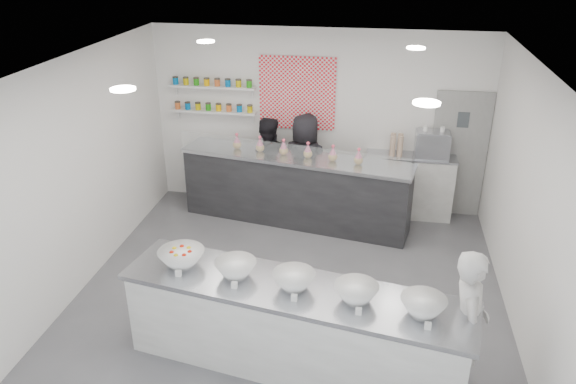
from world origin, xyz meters
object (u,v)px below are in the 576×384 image
(back_bar, at_px, (295,190))
(woman_prep, at_px, (467,325))
(espresso_machine, at_px, (432,145))
(staff_left, at_px, (267,165))
(prep_counter, at_px, (294,327))
(espresso_ledge, at_px, (409,186))
(staff_right, at_px, (305,165))

(back_bar, xyz_separation_m, woman_prep, (2.25, -3.40, 0.25))
(espresso_machine, height_order, staff_left, staff_left)
(woman_prep, height_order, staff_left, woman_prep)
(woman_prep, distance_m, staff_left, 4.70)
(espresso_machine, xyz_separation_m, woman_prep, (0.15, -3.96, -0.45))
(prep_counter, relative_size, espresso_ledge, 2.58)
(back_bar, xyz_separation_m, espresso_machine, (2.10, 0.56, 0.69))
(prep_counter, xyz_separation_m, espresso_ledge, (1.29, 3.89, 0.03))
(espresso_ledge, height_order, staff_left, staff_left)
(prep_counter, distance_m, back_bar, 3.38)
(prep_counter, distance_m, woman_prep, 1.77)
(prep_counter, relative_size, staff_left, 2.26)
(prep_counter, bearing_deg, staff_left, 115.87)
(espresso_ledge, bearing_deg, back_bar, -162.87)
(back_bar, distance_m, espresso_ledge, 1.89)
(staff_left, xyz_separation_m, staff_right, (0.64, 0.00, 0.04))
(espresso_ledge, xyz_separation_m, woman_prep, (0.45, -3.96, 0.29))
(woman_prep, bearing_deg, prep_counter, 87.40)
(staff_right, bearing_deg, woman_prep, 131.17)
(back_bar, bearing_deg, staff_left, 155.48)
(back_bar, relative_size, espresso_machine, 6.93)
(back_bar, bearing_deg, prep_counter, -71.13)
(prep_counter, relative_size, espresso_machine, 6.91)
(woman_prep, relative_size, staff_left, 1.00)
(prep_counter, bearing_deg, espresso_machine, 77.77)
(prep_counter, xyz_separation_m, espresso_machine, (1.59, 3.89, 0.76))
(espresso_machine, xyz_separation_m, staff_left, (-2.65, -0.18, -0.45))
(woman_prep, bearing_deg, espresso_machine, 1.61)
(staff_left, distance_m, staff_right, 0.64)
(prep_counter, xyz_separation_m, back_bar, (-0.51, 3.34, 0.07))
(espresso_machine, relative_size, staff_left, 0.33)
(prep_counter, relative_size, staff_right, 2.15)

